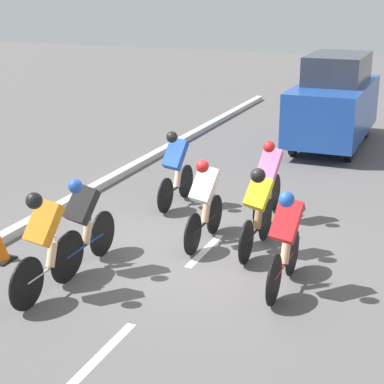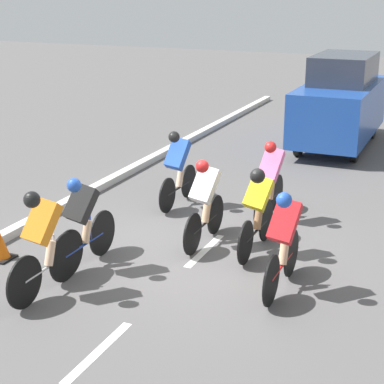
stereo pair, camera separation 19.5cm
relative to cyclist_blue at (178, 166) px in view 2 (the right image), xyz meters
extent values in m
plane|color=#565454|center=(-1.29, 1.78, -0.78)|extent=(60.00, 60.00, 0.00)
cube|color=white|center=(-1.29, 4.99, -0.78)|extent=(0.12, 1.40, 0.01)
cube|color=white|center=(-1.29, 1.79, -0.78)|extent=(0.12, 1.40, 0.01)
cube|color=white|center=(-1.29, -1.41, -0.78)|extent=(0.12, 1.40, 0.01)
cube|color=beige|center=(1.91, 1.79, -0.71)|extent=(0.20, 27.36, 0.14)
cylinder|color=black|center=(0.02, -0.56, -0.45)|extent=(0.03, 0.66, 0.66)
cylinder|color=black|center=(0.02, 0.41, -0.45)|extent=(0.03, 0.66, 0.66)
cylinder|color=black|center=(0.02, -0.08, -0.45)|extent=(0.04, 0.97, 0.04)
cylinder|color=black|center=(0.02, -0.25, -0.24)|extent=(0.04, 0.04, 0.42)
cylinder|color=#1999D8|center=(0.02, -0.13, -0.35)|extent=(0.07, 0.07, 0.16)
cylinder|color=beige|center=(0.02, -0.15, -0.27)|extent=(0.12, 0.23, 0.36)
cube|color=blue|center=(-0.01, 0.02, 0.24)|extent=(0.39, 0.49, 0.61)
sphere|color=black|center=(-0.05, 0.24, 0.62)|extent=(0.21, 0.21, 0.21)
cylinder|color=black|center=(-2.04, 0.96, -0.44)|extent=(0.03, 0.68, 0.68)
cylinder|color=black|center=(-2.04, 1.99, -0.44)|extent=(0.03, 0.68, 0.68)
cylinder|color=black|center=(-2.04, 1.48, -0.44)|extent=(0.04, 1.03, 0.04)
cylinder|color=black|center=(-2.04, 1.30, -0.23)|extent=(0.04, 0.04, 0.42)
cylinder|color=white|center=(-2.04, 1.43, -0.34)|extent=(0.07, 0.07, 0.16)
cylinder|color=#9E704C|center=(-2.04, 1.40, -0.26)|extent=(0.12, 0.23, 0.36)
cube|color=yellow|center=(-2.09, 1.58, 0.22)|extent=(0.41, 0.45, 0.57)
sphere|color=black|center=(-2.13, 1.80, 0.56)|extent=(0.23, 0.23, 0.23)
cylinder|color=black|center=(0.11, 2.55, -0.43)|extent=(0.03, 0.71, 0.71)
cylinder|color=black|center=(0.11, 3.57, -0.43)|extent=(0.03, 0.71, 0.71)
cylinder|color=navy|center=(0.11, 3.06, -0.43)|extent=(0.04, 1.02, 0.04)
cylinder|color=navy|center=(0.11, 2.88, -0.22)|extent=(0.04, 0.04, 0.42)
cylinder|color=green|center=(0.11, 3.01, -0.33)|extent=(0.07, 0.07, 0.16)
cylinder|color=#DBAD84|center=(0.11, 2.98, -0.25)|extent=(0.12, 0.23, 0.36)
cube|color=black|center=(0.06, 3.16, 0.25)|extent=(0.42, 0.47, 0.60)
sphere|color=blue|center=(0.01, 3.38, 0.60)|extent=(0.20, 0.20, 0.20)
cylinder|color=black|center=(-1.17, 1.02, -0.45)|extent=(0.03, 0.67, 0.67)
cylinder|color=black|center=(-1.17, 1.98, -0.45)|extent=(0.03, 0.67, 0.67)
cylinder|color=black|center=(-1.17, 1.50, -0.45)|extent=(0.04, 0.96, 0.04)
cylinder|color=black|center=(-1.17, 1.33, -0.24)|extent=(0.04, 0.04, 0.42)
cylinder|color=#1999D8|center=(-1.17, 1.45, -0.35)|extent=(0.07, 0.07, 0.16)
cylinder|color=#DBAD84|center=(-1.17, 1.43, -0.27)|extent=(0.12, 0.23, 0.36)
cube|color=white|center=(-1.21, 1.60, 0.25)|extent=(0.41, 0.48, 0.61)
sphere|color=red|center=(-1.26, 1.82, 0.61)|extent=(0.20, 0.20, 0.20)
cylinder|color=black|center=(-2.78, 2.12, -0.44)|extent=(0.03, 0.70, 0.70)
cylinder|color=black|center=(-2.78, 3.10, -0.44)|extent=(0.03, 0.70, 0.70)
cylinder|color=red|center=(-2.78, 2.61, -0.44)|extent=(0.04, 0.98, 0.04)
cylinder|color=red|center=(-2.78, 2.44, -0.23)|extent=(0.04, 0.04, 0.42)
cylinder|color=white|center=(-2.78, 2.56, -0.34)|extent=(0.07, 0.07, 0.16)
cylinder|color=#DBAD84|center=(-2.78, 2.53, -0.26)|extent=(0.12, 0.23, 0.36)
cube|color=red|center=(-2.81, 2.71, 0.26)|extent=(0.39, 0.49, 0.61)
sphere|color=blue|center=(-2.85, 2.93, 0.63)|extent=(0.21, 0.21, 0.21)
cylinder|color=black|center=(0.13, 3.43, -0.43)|extent=(0.03, 0.71, 0.71)
cylinder|color=black|center=(0.13, 4.44, -0.43)|extent=(0.03, 0.71, 0.71)
cylinder|color=#B7B7BC|center=(0.13, 3.94, -0.43)|extent=(0.04, 1.00, 0.04)
cylinder|color=#B7B7BC|center=(0.13, 3.76, -0.22)|extent=(0.04, 0.04, 0.42)
cylinder|color=green|center=(0.13, 3.89, -0.33)|extent=(0.07, 0.07, 0.16)
cylinder|color=beige|center=(0.13, 3.86, -0.25)|extent=(0.12, 0.23, 0.36)
cube|color=orange|center=(0.09, 4.04, 0.27)|extent=(0.40, 0.49, 0.62)
sphere|color=black|center=(0.05, 4.26, 0.65)|extent=(0.22, 0.22, 0.22)
cylinder|color=black|center=(-1.79, -0.51, -0.44)|extent=(0.03, 0.69, 0.69)
cylinder|color=black|center=(-1.79, 0.48, -0.44)|extent=(0.03, 0.69, 0.69)
cylinder|color=black|center=(-1.79, -0.01, -0.44)|extent=(0.04, 0.99, 0.04)
cylinder|color=black|center=(-1.79, -0.18, -0.23)|extent=(0.04, 0.04, 0.42)
cylinder|color=#1999D8|center=(-1.79, -0.06, -0.34)|extent=(0.07, 0.07, 0.16)
cylinder|color=tan|center=(-1.79, -0.08, -0.26)|extent=(0.12, 0.23, 0.36)
cube|color=pink|center=(-1.83, 0.09, 0.26)|extent=(0.40, 0.49, 0.61)
sphere|color=red|center=(-1.87, 0.31, 0.63)|extent=(0.20, 0.20, 0.20)
cylinder|color=black|center=(-2.51, -4.56, -0.46)|extent=(0.14, 0.64, 0.64)
cylinder|color=black|center=(-1.15, -4.56, -0.46)|extent=(0.14, 0.64, 0.64)
cylinder|color=black|center=(-2.51, -7.22, -0.46)|extent=(0.14, 0.64, 0.64)
cylinder|color=black|center=(-1.15, -7.22, -0.46)|extent=(0.14, 0.64, 0.64)
cube|color=#1E479E|center=(-1.83, -5.89, 0.19)|extent=(1.70, 4.29, 1.30)
cube|color=#2D333D|center=(-1.83, -6.11, 1.20)|extent=(1.39, 2.36, 0.72)
cube|color=black|center=(1.46, 3.33, -0.77)|extent=(0.36, 0.36, 0.03)
cone|color=orange|center=(1.46, 3.33, -0.52)|extent=(0.28, 0.28, 0.46)
camera|label=1|loc=(-4.69, 10.53, 3.25)|focal=60.00mm
camera|label=2|loc=(-4.87, 10.45, 3.25)|focal=60.00mm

